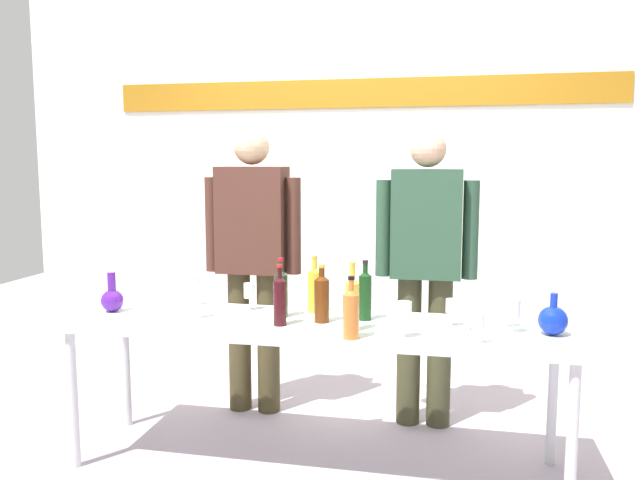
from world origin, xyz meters
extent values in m
plane|color=#A598A7|center=(0.00, 0.00, 0.00)|extent=(10.00, 10.00, 0.00)
cube|color=white|center=(0.00, 1.49, 1.50)|extent=(5.12, 0.10, 3.00)
cube|color=#AE7018|center=(0.00, 1.43, 2.04)|extent=(3.59, 0.01, 0.20)
cube|color=silver|center=(0.00, 0.00, 0.74)|extent=(2.52, 0.63, 0.04)
cylinder|color=silver|center=(-1.20, -0.27, 0.36)|extent=(0.05, 0.05, 0.72)
cylinder|color=silver|center=(1.20, -0.27, 0.36)|extent=(0.05, 0.05, 0.72)
cylinder|color=silver|center=(-1.20, 0.27, 0.36)|extent=(0.05, 0.05, 0.72)
cylinder|color=silver|center=(1.20, 0.27, 0.36)|extent=(0.05, 0.05, 0.72)
sphere|color=#501C91|center=(-1.11, 0.00, 0.82)|extent=(0.12, 0.12, 0.12)
cylinder|color=#501C91|center=(-1.11, 0.00, 0.92)|extent=(0.04, 0.04, 0.11)
sphere|color=#0F28AD|center=(1.14, 0.00, 0.83)|extent=(0.14, 0.14, 0.14)
cylinder|color=#0F28AD|center=(1.14, 0.00, 0.92)|extent=(0.03, 0.03, 0.07)
cylinder|color=#40371F|center=(-0.62, 0.65, 0.44)|extent=(0.14, 0.14, 0.88)
cylinder|color=#40371F|center=(-0.43, 0.65, 0.44)|extent=(0.14, 0.14, 0.88)
cube|color=#4B2921|center=(-0.53, 0.65, 1.21)|extent=(0.42, 0.22, 0.65)
cylinder|color=#4B2921|center=(-0.79, 0.65, 1.18)|extent=(0.09, 0.09, 0.58)
cylinder|color=#4B2921|center=(-0.27, 0.65, 1.18)|extent=(0.09, 0.09, 0.58)
sphere|color=#CFAB85|center=(-0.53, 0.65, 1.65)|extent=(0.22, 0.22, 0.22)
cylinder|color=#3B3B24|center=(0.44, 0.65, 0.45)|extent=(0.14, 0.14, 0.89)
cylinder|color=#3B3B24|center=(0.62, 0.65, 0.45)|extent=(0.14, 0.14, 0.89)
cube|color=#294835|center=(0.53, 0.65, 1.21)|extent=(0.40, 0.22, 0.63)
cylinder|color=#294835|center=(0.28, 0.65, 1.18)|extent=(0.09, 0.09, 0.56)
cylinder|color=#294835|center=(0.78, 0.65, 1.18)|extent=(0.09, 0.09, 0.56)
sphere|color=#E2A78A|center=(0.53, 0.65, 1.63)|extent=(0.21, 0.21, 0.21)
cylinder|color=#1E2F1D|center=(-0.19, 0.08, 0.87)|extent=(0.07, 0.07, 0.22)
cone|color=#1E2F1D|center=(-0.19, 0.08, 0.99)|extent=(0.07, 0.07, 0.03)
cylinder|color=#1E2F1D|center=(-0.19, 0.08, 1.02)|extent=(0.02, 0.02, 0.07)
cylinder|color=red|center=(-0.19, 0.08, 1.06)|extent=(0.03, 0.03, 0.02)
cylinder|color=#C76A2A|center=(0.23, -0.25, 0.86)|extent=(0.07, 0.07, 0.20)
cone|color=#C76A2A|center=(0.23, -0.25, 0.98)|extent=(0.07, 0.07, 0.03)
cylinder|color=#C76A2A|center=(0.23, -0.25, 1.00)|extent=(0.03, 0.03, 0.07)
cylinder|color=black|center=(0.23, -0.25, 1.04)|extent=(0.03, 0.03, 0.02)
cylinder|color=#340C11|center=(-0.15, -0.09, 0.87)|extent=(0.06, 0.06, 0.22)
cone|color=#340C11|center=(-0.15, -0.09, 0.99)|extent=(0.06, 0.06, 0.03)
cylinder|color=#340C11|center=(-0.15, -0.09, 1.01)|extent=(0.02, 0.02, 0.07)
cylinder|color=red|center=(-0.15, -0.09, 1.06)|extent=(0.03, 0.03, 0.02)
cylinder|color=gold|center=(0.21, -0.12, 0.87)|extent=(0.06, 0.06, 0.23)
cone|color=gold|center=(0.21, -0.12, 1.00)|extent=(0.06, 0.06, 0.03)
cylinder|color=gold|center=(0.21, -0.12, 1.03)|extent=(0.03, 0.03, 0.09)
cylinder|color=gold|center=(0.21, -0.12, 1.08)|extent=(0.03, 0.03, 0.02)
cylinder|color=#113514|center=(0.25, 0.10, 0.87)|extent=(0.06, 0.06, 0.23)
cone|color=#113514|center=(0.25, 0.10, 1.00)|extent=(0.06, 0.06, 0.03)
cylinder|color=#113514|center=(0.25, 0.10, 1.02)|extent=(0.02, 0.02, 0.06)
cylinder|color=black|center=(0.25, 0.10, 1.06)|extent=(0.03, 0.03, 0.02)
cylinder|color=gold|center=(-0.04, 0.22, 0.87)|extent=(0.07, 0.07, 0.22)
cone|color=gold|center=(-0.04, 0.22, 0.99)|extent=(0.07, 0.07, 0.03)
cylinder|color=gold|center=(-0.04, 0.22, 1.01)|extent=(0.03, 0.03, 0.07)
cylinder|color=gold|center=(-0.04, 0.22, 1.06)|extent=(0.03, 0.03, 0.02)
cylinder|color=#55250A|center=(0.04, 0.01, 0.87)|extent=(0.07, 0.07, 0.22)
cone|color=#55250A|center=(0.04, 0.01, 0.99)|extent=(0.07, 0.07, 0.03)
cylinder|color=#55250A|center=(0.04, 0.01, 1.00)|extent=(0.03, 0.03, 0.06)
cylinder|color=gold|center=(0.04, 0.01, 1.04)|extent=(0.03, 0.03, 0.02)
cylinder|color=white|center=(-0.62, -0.05, 0.76)|extent=(0.06, 0.06, 0.00)
cylinder|color=white|center=(-0.62, -0.05, 0.80)|extent=(0.01, 0.01, 0.07)
cylinder|color=white|center=(-0.62, -0.05, 0.88)|extent=(0.07, 0.07, 0.09)
cylinder|color=white|center=(-0.74, 0.08, 0.76)|extent=(0.05, 0.05, 0.00)
cylinder|color=white|center=(-0.74, 0.08, 0.79)|extent=(0.01, 0.01, 0.06)
cylinder|color=white|center=(-0.74, 0.08, 0.87)|extent=(0.06, 0.06, 0.09)
cylinder|color=white|center=(-0.74, 0.24, 0.76)|extent=(0.06, 0.06, 0.00)
cylinder|color=white|center=(-0.74, 0.24, 0.79)|extent=(0.01, 0.01, 0.07)
cylinder|color=white|center=(-0.74, 0.24, 0.87)|extent=(0.06, 0.06, 0.08)
cylinder|color=white|center=(-0.40, 0.19, 0.76)|extent=(0.05, 0.05, 0.00)
cylinder|color=white|center=(-0.40, 0.19, 0.79)|extent=(0.01, 0.01, 0.06)
cylinder|color=white|center=(-0.40, 0.19, 0.86)|extent=(0.06, 0.06, 0.08)
cylinder|color=white|center=(-0.81, 0.13, 0.76)|extent=(0.06, 0.06, 0.00)
cylinder|color=white|center=(-0.81, 0.13, 0.79)|extent=(0.01, 0.01, 0.06)
cylinder|color=white|center=(-0.81, 0.13, 0.86)|extent=(0.06, 0.06, 0.08)
cylinder|color=white|center=(0.68, 0.07, 0.76)|extent=(0.06, 0.06, 0.00)
cylinder|color=white|center=(0.68, 0.07, 0.79)|extent=(0.01, 0.01, 0.06)
cylinder|color=white|center=(0.68, 0.07, 0.86)|extent=(0.06, 0.06, 0.07)
cylinder|color=white|center=(0.46, -0.19, 0.76)|extent=(0.05, 0.05, 0.00)
cylinder|color=white|center=(0.46, -0.19, 0.80)|extent=(0.01, 0.01, 0.08)
cylinder|color=white|center=(0.46, -0.19, 0.88)|extent=(0.07, 0.07, 0.09)
cylinder|color=white|center=(0.76, 0.00, 0.76)|extent=(0.06, 0.06, 0.00)
cylinder|color=white|center=(0.76, 0.00, 0.79)|extent=(0.01, 0.01, 0.06)
cylinder|color=white|center=(0.76, 0.00, 0.86)|extent=(0.07, 0.07, 0.08)
cylinder|color=white|center=(0.94, 0.10, 0.76)|extent=(0.06, 0.06, 0.00)
cylinder|color=white|center=(0.94, 0.10, 0.79)|extent=(0.01, 0.01, 0.06)
cylinder|color=white|center=(0.94, 0.10, 0.87)|extent=(0.06, 0.06, 0.09)
cylinder|color=white|center=(0.96, 0.00, 0.76)|extent=(0.05, 0.05, 0.00)
cylinder|color=white|center=(0.96, 0.00, 0.79)|extent=(0.01, 0.01, 0.07)
cylinder|color=white|center=(0.96, 0.00, 0.87)|extent=(0.07, 0.07, 0.09)
cylinder|color=white|center=(0.79, -0.23, 0.76)|extent=(0.06, 0.06, 0.00)
cylinder|color=white|center=(0.79, -0.23, 0.79)|extent=(0.01, 0.01, 0.06)
cylinder|color=white|center=(0.79, -0.23, 0.86)|extent=(0.06, 0.06, 0.08)
camera|label=1|loc=(0.66, -3.01, 1.56)|focal=35.19mm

